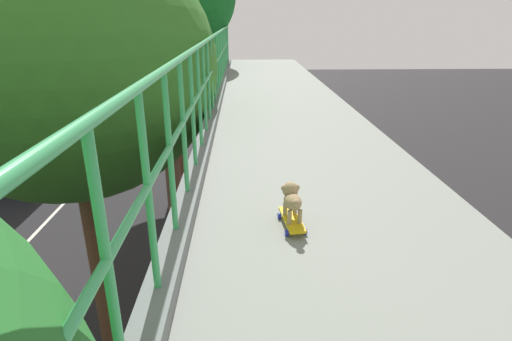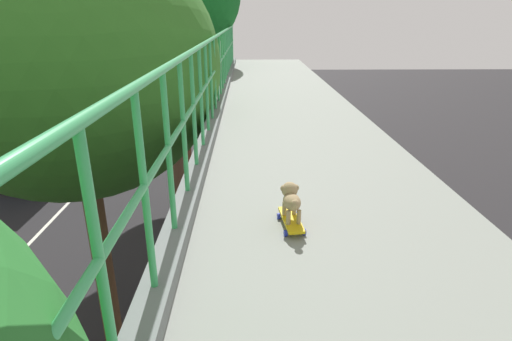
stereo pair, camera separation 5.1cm
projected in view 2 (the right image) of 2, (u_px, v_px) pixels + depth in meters
name	position (u px, v px, depth m)	size (l,w,h in m)	color
city_bus	(69.00, 123.00, 22.33)	(2.66, 11.05, 3.35)	#175193
roadside_tree_mid	(72.00, 67.00, 7.32)	(5.38, 5.38, 9.01)	#4F3621
roadside_tree_farthest	(177.00, 15.00, 17.64)	(4.12, 4.12, 9.27)	brown
toy_skateboard	(291.00, 220.00, 3.42)	(0.22, 0.48, 0.08)	gold
small_dog	(291.00, 198.00, 3.37)	(0.18, 0.34, 0.29)	#9F855B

